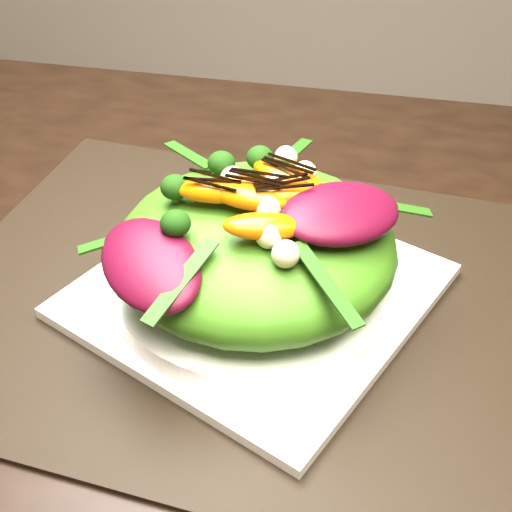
% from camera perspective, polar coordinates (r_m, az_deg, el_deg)
% --- Properties ---
extents(placemat, '(0.58, 0.46, 0.00)m').
position_cam_1_polar(placemat, '(0.59, 0.00, -3.41)').
color(placemat, black).
rests_on(placemat, dining_table).
extents(plate_base, '(0.34, 0.34, 0.01)m').
position_cam_1_polar(plate_base, '(0.59, 0.00, -2.89)').
color(plate_base, white).
rests_on(plate_base, placemat).
extents(salad_bowl, '(0.32, 0.32, 0.02)m').
position_cam_1_polar(salad_bowl, '(0.58, 0.00, -1.86)').
color(salad_bowl, white).
rests_on(salad_bowl, plate_base).
extents(lettuce_mound, '(0.29, 0.29, 0.08)m').
position_cam_1_polar(lettuce_mound, '(0.55, 0.00, 0.97)').
color(lettuce_mound, '#3B6C14').
rests_on(lettuce_mound, salad_bowl).
extents(radicchio_leaf, '(0.12, 0.12, 0.02)m').
position_cam_1_polar(radicchio_leaf, '(0.52, 7.13, 3.57)').
color(radicchio_leaf, '#3E0616').
rests_on(radicchio_leaf, lettuce_mound).
extents(orange_segment, '(0.07, 0.04, 0.02)m').
position_cam_1_polar(orange_segment, '(0.56, -0.55, 6.94)').
color(orange_segment, '#CC4C03').
rests_on(orange_segment, lettuce_mound).
extents(broccoli_floret, '(0.04, 0.04, 0.03)m').
position_cam_1_polar(broccoli_floret, '(0.58, -5.77, 7.74)').
color(broccoli_floret, black).
rests_on(broccoli_floret, lettuce_mound).
extents(macadamia_nut, '(0.02, 0.02, 0.02)m').
position_cam_1_polar(macadamia_nut, '(0.48, 2.29, 1.08)').
color(macadamia_nut, beige).
rests_on(macadamia_nut, lettuce_mound).
extents(balsamic_drizzle, '(0.04, 0.02, 0.00)m').
position_cam_1_polar(balsamic_drizzle, '(0.55, -0.55, 7.71)').
color(balsamic_drizzle, black).
rests_on(balsamic_drizzle, orange_segment).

